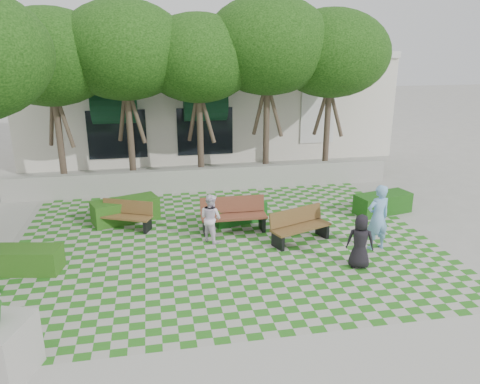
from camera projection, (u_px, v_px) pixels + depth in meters
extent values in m
plane|color=gray|center=(232.00, 259.00, 12.75)|extent=(90.00, 90.00, 0.00)
plane|color=#2B721E|center=(226.00, 243.00, 13.68)|extent=(12.00, 12.00, 0.00)
cube|color=#9E9B93|center=(278.00, 373.00, 8.36)|extent=(16.00, 2.00, 0.01)
cube|color=#9E9B93|center=(205.00, 179.00, 18.40)|extent=(15.00, 0.36, 0.90)
cube|color=brown|center=(301.00, 227.00, 13.65)|extent=(1.94, 1.19, 0.06)
cube|color=brown|center=(296.00, 216.00, 13.78)|extent=(1.78, 0.78, 0.47)
cube|color=black|center=(278.00, 241.00, 13.31)|extent=(0.28, 0.52, 0.45)
cube|color=black|center=(322.00, 229.00, 14.13)|extent=(0.28, 0.52, 0.45)
cube|color=brown|center=(234.00, 216.00, 14.39)|extent=(2.02, 0.64, 0.07)
cube|color=brown|center=(232.00, 204.00, 14.56)|extent=(2.01, 0.17, 0.50)
cube|color=black|center=(205.00, 226.00, 14.32)|extent=(0.12, 0.56, 0.49)
cube|color=black|center=(262.00, 222.00, 14.61)|extent=(0.12, 0.56, 0.49)
cube|color=brown|center=(125.00, 217.00, 14.59)|extent=(1.75, 1.16, 0.06)
cube|color=brown|center=(128.00, 207.00, 14.74)|extent=(1.59, 0.79, 0.42)
cube|color=black|center=(103.00, 221.00, 14.82)|extent=(0.28, 0.47, 0.41)
cube|color=black|center=(147.00, 225.00, 14.49)|extent=(0.28, 0.47, 0.41)
cube|color=#174713|center=(383.00, 203.00, 16.02)|extent=(2.08, 1.21, 0.68)
cube|color=#155119|center=(239.00, 213.00, 15.26)|extent=(1.90, 1.19, 0.62)
cube|color=#214E14|center=(126.00, 210.00, 15.31)|extent=(2.26, 1.49, 0.74)
cube|color=#234E15|center=(24.00, 260.00, 11.95)|extent=(1.96, 1.07, 0.65)
imported|color=#7BAFE1|center=(378.00, 217.00, 13.08)|extent=(0.75, 0.55, 1.90)
imported|color=black|center=(360.00, 241.00, 12.07)|extent=(0.83, 0.71, 1.45)
imported|color=white|center=(211.00, 218.00, 13.66)|extent=(0.87, 0.89, 1.45)
cylinder|color=#47382B|center=(60.00, 143.00, 18.29)|extent=(0.26, 0.26, 3.64)
ellipsoid|color=#1E4C11|center=(50.00, 57.00, 17.28)|extent=(4.80, 4.80, 3.60)
cylinder|color=#47382B|center=(131.00, 139.00, 18.75)|extent=(0.26, 0.26, 3.81)
ellipsoid|color=#1E4C11|center=(124.00, 50.00, 17.70)|extent=(5.00, 5.00, 3.75)
cylinder|color=#47382B|center=(200.00, 139.00, 19.29)|extent=(0.26, 0.26, 3.58)
ellipsoid|color=#1E4C11|center=(198.00, 58.00, 18.29)|extent=(4.60, 4.60, 3.45)
cylinder|color=#47382B|center=(266.00, 132.00, 19.74)|extent=(0.26, 0.26, 3.92)
ellipsoid|color=#1E4C11|center=(268.00, 45.00, 18.65)|extent=(5.20, 5.20, 3.90)
cylinder|color=#47382B|center=(327.00, 133.00, 20.26)|extent=(0.26, 0.26, 3.70)
ellipsoid|color=#1E4C11|center=(331.00, 53.00, 19.23)|extent=(4.80, 4.80, 3.60)
cube|color=silver|center=(205.00, 101.00, 25.41)|extent=(18.00, 8.00, 5.00)
cube|color=white|center=(214.00, 56.00, 20.90)|extent=(18.00, 0.30, 0.30)
cube|color=black|center=(318.00, 115.00, 22.64)|extent=(1.40, 0.10, 2.40)
cylinder|color=#0F3720|center=(115.00, 103.00, 20.69)|extent=(3.00, 1.80, 1.80)
cube|color=black|center=(117.00, 134.00, 21.13)|extent=(2.60, 0.08, 2.20)
cylinder|color=#0F3720|center=(204.00, 101.00, 21.41)|extent=(3.00, 1.80, 1.80)
cube|color=black|center=(205.00, 131.00, 21.85)|extent=(2.60, 0.08, 2.20)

